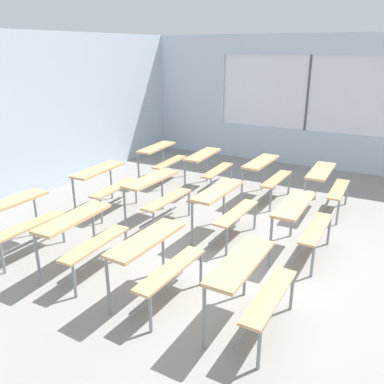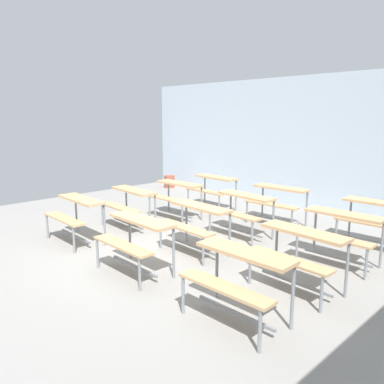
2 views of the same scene
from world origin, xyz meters
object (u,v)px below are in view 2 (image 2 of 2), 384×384
Objects in this scene: desk_bench_r0c1 at (135,233)px; desk_bench_r3c1 at (277,196)px; desk_bench_r0c2 at (238,270)px; desk_bench_r3c2 at (376,213)px; desk_bench_r1c1 at (195,218)px; desk_bench_r0c0 at (76,209)px; desk_bench_r1c0 at (129,199)px; desk_bench_r2c0 at (176,192)px; desk_bench_r3c0 at (212,185)px; desk_bench_r2c2 at (340,226)px; desk_bench_r2c1 at (242,205)px; trash_bin at (169,181)px; desk_bench_r1c2 at (299,246)px.

desk_bench_r0c1 is 3.40m from desk_bench_r3c1.
desk_bench_r0c2 is 3.41m from desk_bench_r3c2.
desk_bench_r0c0 is at bearing -146.25° from desk_bench_r1c1.
desk_bench_r0c0 and desk_bench_r1c0 have the same top height.
desk_bench_r0c0 and desk_bench_r2c0 have the same top height.
desk_bench_r2c2 is at bearing -16.40° from desk_bench_r3c0.
desk_bench_r0c1 is 0.99× the size of desk_bench_r3c0.
desk_bench_r2c1 is at bearing 53.03° from desk_bench_r0c0.
desk_bench_r0c2 reaches higher than trash_bin.
desk_bench_r3c0 is 3.63m from desk_bench_r3c2.
desk_bench_r1c2 is at bearing 17.29° from desk_bench_r0c0.
desk_bench_r2c0 is 1.15m from desk_bench_r3c0.
desk_bench_r0c0 is 3.39m from desk_bench_r3c0.
desk_bench_r2c1 and desk_bench_r2c2 have the same top height.
desk_bench_r3c1 is (1.77, 3.35, 0.00)m from desk_bench_r0c0.
desk_bench_r0c1 and desk_bench_r2c0 have the same top height.
desk_bench_r0c1 is (1.78, -0.05, 0.00)m from desk_bench_r0c0.
desk_bench_r3c0 is (-3.60, 2.32, 0.00)m from desk_bench_r1c2.
desk_bench_r0c1 and desk_bench_r3c1 have the same top height.
desk_bench_r1c1 is at bearing 90.50° from desk_bench_r0c1.
desk_bench_r1c0 is 1.01× the size of desk_bench_r2c2.
desk_bench_r3c1 is (-0.01, 3.40, 0.00)m from desk_bench_r0c1.
desk_bench_r2c0 is 3.09× the size of trash_bin.
desk_bench_r1c1 is at bearing -36.51° from trash_bin.
desk_bench_r0c0 is 2.86m from desk_bench_r2c1.
desk_bench_r3c2 is at bearing -1.41° from desk_bench_r3c1.
desk_bench_r2c2 is at bearing 2.21° from desk_bench_r2c1.
desk_bench_r1c1 and desk_bench_r2c1 have the same top height.
desk_bench_r0c1 is 0.99× the size of desk_bench_r0c2.
desk_bench_r2c0 is (-3.57, 1.18, 0.00)m from desk_bench_r1c2.
desk_bench_r3c2 is at bearing 91.64° from desk_bench_r1c2.
desk_bench_r0c1 is 2.15m from desk_bench_r1c0.
desk_bench_r3c0 is at bearing 149.44° from desk_bench_r1c2.
desk_bench_r1c0 is at bearing -144.32° from desk_bench_r2c1.
desk_bench_r2c1 is at bearing 93.31° from desk_bench_r1c1.
trash_bin is (-4.48, 2.15, -0.38)m from desk_bench_r2c1.
desk_bench_r2c1 is (-0.02, 1.18, 0.00)m from desk_bench_r1c1.
desk_bench_r0c2 is 1.00× the size of desk_bench_r3c0.
desk_bench_r0c0 is 2.08m from desk_bench_r1c1.
desk_bench_r1c1 is 3.11× the size of trash_bin.
desk_bench_r3c0 and desk_bench_r3c1 have the same top height.
desk_bench_r0c0 and desk_bench_r2c2 have the same top height.
desk_bench_r1c0 is 1.00× the size of desk_bench_r1c2.
desk_bench_r0c1 is at bearing -61.19° from desk_bench_r3c0.
desk_bench_r1c2 is 2.93m from desk_bench_r3c1.
desk_bench_r1c1 is (-1.77, 1.12, 0.00)m from desk_bench_r0c2.
desk_bench_r3c0 is (-1.76, 1.12, 0.00)m from desk_bench_r2c1.
desk_bench_r1c2 is 7.16m from trash_bin.
desk_bench_r0c2 is at bearing -64.49° from desk_bench_r3c1.
desk_bench_r0c0 and desk_bench_r2c1 have the same top height.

